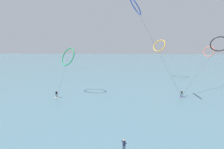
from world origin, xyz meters
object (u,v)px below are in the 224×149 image
kite_coral (209,52)px  surfer_violet (182,94)px  surfer_ivory (57,95)px  kite_emerald (68,57)px  surfer_navy (124,146)px  kite_charcoal (219,44)px  kite_cobalt (135,6)px  kite_amber (159,46)px

kite_coral → surfer_violet: bearing=-81.9°
surfer_ivory → kite_coral: kite_coral is taller
kite_coral → kite_emerald: kite_coral is taller
surfer_navy → kite_coral: kite_coral is taller
kite_charcoal → kite_emerald: (-38.44, 0.89, -3.33)m
surfer_navy → kite_cobalt: size_ratio=0.07×
surfer_navy → kite_amber: size_ratio=0.06×
kite_cobalt → kite_amber: 28.19m
kite_cobalt → kite_charcoal: size_ratio=1.59×
kite_coral → kite_emerald: (-41.36, -8.34, -1.10)m
surfer_ivory → kite_coral: size_ratio=0.13×
kite_coral → kite_emerald: 42.20m
kite_cobalt → kite_amber: (11.92, 23.85, -9.15)m
kite_cobalt → kite_charcoal: (20.92, 1.70, -8.61)m
surfer_violet → kite_emerald: kite_emerald is taller
kite_amber → kite_charcoal: size_ratio=1.86×
surfer_violet → kite_cobalt: bearing=-139.2°
kite_charcoal → kite_emerald: bearing=28.0°
kite_emerald → kite_charcoal: bearing=37.2°
kite_amber → kite_coral: bearing=-0.7°
surfer_ivory → kite_amber: (30.81, 27.00, 11.60)m
surfer_ivory → kite_emerald: (1.37, 5.75, 8.81)m
kite_cobalt → kite_coral: 28.37m
surfer_violet → kite_coral: kite_coral is taller
kite_emerald → surfer_navy: bearing=-19.6°
surfer_navy → surfer_ivory: same height
kite_cobalt → kite_emerald: bearing=82.4°
surfer_navy → surfer_ivory: 24.22m
kite_cobalt → kite_charcoal: bearing=-84.5°
surfer_violet → kite_coral: size_ratio=0.13×
kite_cobalt → kite_coral: (23.84, 10.93, -10.83)m
surfer_violet → kite_charcoal: size_ratio=0.11×
surfer_ivory → kite_amber: size_ratio=0.06×
kite_amber → kite_charcoal: 23.91m
kite_charcoal → kite_amber: bearing=-38.6°
kite_cobalt → kite_charcoal: kite_cobalt is taller
surfer_violet → surfer_navy: size_ratio=1.00×
surfer_violet → kite_cobalt: size_ratio=0.07×
surfer_ivory → kite_cobalt: (18.89, 3.16, 20.75)m
kite_emerald → surfer_ivory: bearing=-64.9°
surfer_navy → kite_charcoal: kite_charcoal is taller
kite_cobalt → surfer_ivory: bearing=100.3°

